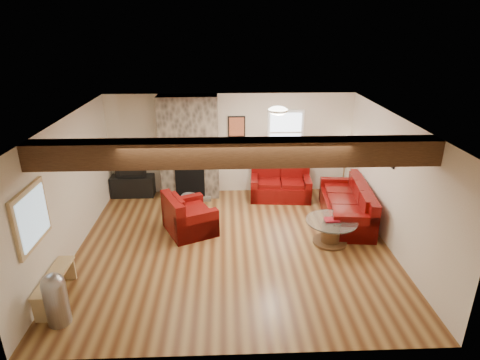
# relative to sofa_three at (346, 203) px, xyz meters

# --- Properties ---
(room) EXTENTS (8.00, 8.00, 8.00)m
(room) POSITION_rel_sofa_three_xyz_m (-2.48, -1.01, 0.84)
(room) COLOR #5A3118
(room) RESTS_ON ground
(floor) EXTENTS (6.00, 6.00, 0.00)m
(floor) POSITION_rel_sofa_three_xyz_m (-2.48, -1.01, -0.41)
(floor) COLOR #5A3118
(floor) RESTS_ON ground
(oak_beam) EXTENTS (6.00, 0.36, 0.38)m
(oak_beam) POSITION_rel_sofa_three_xyz_m (-2.48, -2.26, 1.90)
(oak_beam) COLOR black
(oak_beam) RESTS_ON room
(chimney_breast) EXTENTS (1.40, 0.67, 2.50)m
(chimney_breast) POSITION_rel_sofa_three_xyz_m (-3.48, 1.48, 0.81)
(chimney_breast) COLOR #3B342D
(chimney_breast) RESTS_ON floor
(back_window) EXTENTS (0.90, 0.08, 1.10)m
(back_window) POSITION_rel_sofa_three_xyz_m (-1.13, 1.70, 1.14)
(back_window) COLOR white
(back_window) RESTS_ON room
(hatch_window) EXTENTS (0.08, 1.00, 0.90)m
(hatch_window) POSITION_rel_sofa_three_xyz_m (-5.44, -2.51, 1.04)
(hatch_window) COLOR tan
(hatch_window) RESTS_ON room
(ceiling_dome) EXTENTS (0.40, 0.40, 0.18)m
(ceiling_dome) POSITION_rel_sofa_three_xyz_m (-1.58, -0.11, 2.03)
(ceiling_dome) COLOR white
(ceiling_dome) RESTS_ON room
(artwork_back) EXTENTS (0.42, 0.06, 0.52)m
(artwork_back) POSITION_rel_sofa_three_xyz_m (-2.33, 1.70, 1.29)
(artwork_back) COLOR black
(artwork_back) RESTS_ON room
(artwork_right) EXTENTS (0.06, 0.55, 0.42)m
(artwork_right) POSITION_rel_sofa_three_xyz_m (0.48, -0.71, 1.34)
(artwork_right) COLOR black
(artwork_right) RESTS_ON room
(sofa_three) EXTENTS (1.11, 2.21, 0.82)m
(sofa_three) POSITION_rel_sofa_three_xyz_m (0.00, 0.00, 0.00)
(sofa_three) COLOR #480605
(sofa_three) RESTS_ON floor
(loveseat) EXTENTS (1.51, 0.95, 0.77)m
(loveseat) POSITION_rel_sofa_three_xyz_m (-1.27, 1.22, -0.03)
(loveseat) COLOR #480605
(loveseat) RESTS_ON floor
(armchair_red) EXTENTS (1.23, 1.29, 0.82)m
(armchair_red) POSITION_rel_sofa_three_xyz_m (-3.37, -0.37, 0.00)
(armchair_red) COLOR #480605
(armchair_red) RESTS_ON floor
(coffee_table) EXTENTS (1.00, 1.00, 0.52)m
(coffee_table) POSITION_rel_sofa_three_xyz_m (-0.57, -0.97, -0.17)
(coffee_table) COLOR #452916
(coffee_table) RESTS_ON floor
(tv_cabinet) EXTENTS (1.04, 0.42, 0.52)m
(tv_cabinet) POSITION_rel_sofa_three_xyz_m (-4.93, 1.52, -0.15)
(tv_cabinet) COLOR black
(tv_cabinet) RESTS_ON floor
(television) EXTENTS (0.75, 0.10, 0.43)m
(television) POSITION_rel_sofa_three_xyz_m (-4.93, 1.52, 0.33)
(television) COLOR black
(television) RESTS_ON tv_cabinet
(floor_lamp) EXTENTS (0.39, 0.39, 1.53)m
(floor_lamp) POSITION_rel_sofa_three_xyz_m (0.31, 1.34, 0.89)
(floor_lamp) COLOR tan
(floor_lamp) RESTS_ON floor
(pine_bench) EXTENTS (0.27, 1.14, 0.43)m
(pine_bench) POSITION_rel_sofa_three_xyz_m (-5.31, -2.50, -0.20)
(pine_bench) COLOR tan
(pine_bench) RESTS_ON floor
(pedal_bin) EXTENTS (0.44, 0.44, 0.83)m
(pedal_bin) POSITION_rel_sofa_three_xyz_m (-5.07, -3.04, 0.00)
(pedal_bin) COLOR #96969B
(pedal_bin) RESTS_ON floor
(coal_bucket) EXTENTS (0.38, 0.38, 0.35)m
(coal_bucket) POSITION_rel_sofa_three_xyz_m (-3.47, 0.71, -0.23)
(coal_bucket) COLOR slate
(coal_bucket) RESTS_ON floor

